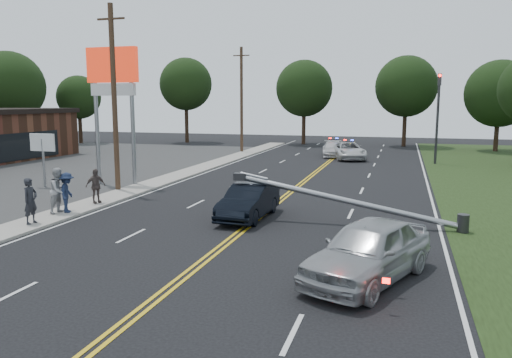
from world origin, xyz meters
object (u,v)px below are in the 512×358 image
(utility_pole_mid, at_px, (114,98))
(bystander_c, at_px, (67,192))
(utility_pole_far, at_px, (242,100))
(bystander_b, at_px, (59,190))
(pylon_sign, at_px, (113,83))
(emergency_a, at_px, (348,151))
(emergency_b, at_px, (333,149))
(waiting_sedan, at_px, (368,250))
(traffic_signal, at_px, (438,111))
(fallen_streetlight, at_px, (358,203))
(crashed_sedan, at_px, (249,202))
(small_sign, at_px, (43,147))
(bystander_d, at_px, (96,186))
(bystander_a, at_px, (30,201))

(utility_pole_mid, height_order, bystander_c, utility_pole_mid)
(utility_pole_far, relative_size, bystander_b, 5.07)
(pylon_sign, bearing_deg, emergency_a, 55.77)
(pylon_sign, distance_m, emergency_b, 22.37)
(waiting_sedan, relative_size, bystander_b, 2.54)
(utility_pole_mid, bearing_deg, pylon_sign, 123.02)
(pylon_sign, distance_m, traffic_signal, 24.75)
(fallen_streetlight, relative_size, crashed_sedan, 2.14)
(utility_pole_far, bearing_deg, emergency_b, -5.47)
(pylon_sign, bearing_deg, small_sign, -150.26)
(bystander_d, bearing_deg, waiting_sedan, -85.12)
(crashed_sedan, relative_size, emergency_b, 0.95)
(pylon_sign, height_order, utility_pole_far, utility_pole_far)
(utility_pole_mid, relative_size, waiting_sedan, 2.00)
(pylon_sign, bearing_deg, fallen_streetlight, -22.22)
(emergency_b, relative_size, bystander_a, 2.54)
(emergency_a, height_order, bystander_d, bystander_d)
(emergency_a, distance_m, bystander_a, 28.83)
(emergency_b, relative_size, bystander_d, 2.81)
(emergency_b, bearing_deg, bystander_b, -115.99)
(emergency_b, distance_m, bystander_b, 28.24)
(emergency_a, bearing_deg, bystander_b, -128.02)
(pylon_sign, relative_size, bystander_b, 4.05)
(bystander_a, relative_size, bystander_c, 1.04)
(emergency_a, xyz_separation_m, bystander_b, (-9.72, -25.23, 0.38))
(traffic_signal, relative_size, crashed_sedan, 1.61)
(bystander_b, bearing_deg, small_sign, 48.36)
(pylon_sign, height_order, bystander_a, pylon_sign)
(emergency_a, bearing_deg, utility_pole_far, 148.91)
(pylon_sign, height_order, waiting_sedan, pylon_sign)
(emergency_a, bearing_deg, fallen_streetlight, -99.91)
(emergency_a, distance_m, bystander_d, 24.84)
(pylon_sign, xyz_separation_m, traffic_signal, (18.80, 16.00, -1.79))
(small_sign, bearing_deg, pylon_sign, 29.74)
(waiting_sedan, xyz_separation_m, bystander_d, (-13.14, 6.61, 0.09))
(bystander_c, bearing_deg, small_sign, 22.31)
(bystander_d, bearing_deg, bystander_c, -148.68)
(bystander_d, bearing_deg, emergency_b, 13.84)
(bystander_b, bearing_deg, bystander_d, -2.12)
(pylon_sign, relative_size, crashed_sedan, 1.83)
(utility_pole_far, bearing_deg, traffic_signal, -12.89)
(pylon_sign, relative_size, bystander_c, 4.56)
(bystander_b, bearing_deg, traffic_signal, -30.16)
(traffic_signal, distance_m, emergency_a, 7.93)
(utility_pole_mid, bearing_deg, bystander_d, -73.66)
(crashed_sedan, distance_m, bystander_a, 8.71)
(bystander_c, bearing_deg, traffic_signal, -58.17)
(pylon_sign, bearing_deg, utility_pole_far, 86.28)
(bystander_c, xyz_separation_m, bystander_d, (0.01, 2.09, -0.05))
(waiting_sedan, bearing_deg, utility_pole_far, 136.58)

